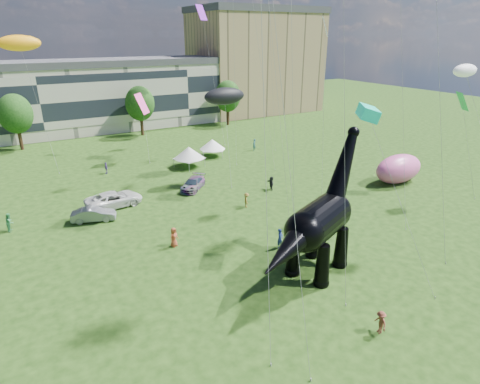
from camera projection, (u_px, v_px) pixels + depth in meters
ground at (262, 302)px, 28.06m from camera, size 220.00×220.00×0.00m
terrace_row at (38, 103)px, 72.03m from camera, size 78.00×11.00×12.00m
apartment_block at (255, 63)px, 94.97m from camera, size 28.00×18.00×22.00m
tree_mid_left at (15, 111)px, 62.82m from camera, size 5.20×5.20×9.44m
tree_mid_right at (140, 101)px, 72.14m from camera, size 5.20×5.20×9.44m
tree_far_right at (228, 94)px, 80.52m from camera, size 5.20×5.20×9.44m
dinosaur_sculpture at (316, 225)px, 29.99m from camera, size 13.16×7.15×11.07m
car_grey at (93, 214)px, 40.02m from camera, size 4.50×2.67×1.40m
car_white at (114, 199)px, 43.34m from camera, size 6.29×3.39×1.68m
car_dark at (193, 184)px, 48.25m from camera, size 4.66×4.74×1.37m
gazebo_near at (189, 153)px, 55.92m from camera, size 5.36×5.36×2.90m
gazebo_far at (212, 144)px, 60.81m from camera, size 5.02×5.02×2.66m
inflatable_pink at (399, 169)px, 50.09m from camera, size 7.30×3.83×3.59m
visitors at (151, 217)px, 39.10m from camera, size 52.79×41.15×1.86m
kites at (138, 59)px, 45.33m from camera, size 59.89×54.37×31.09m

